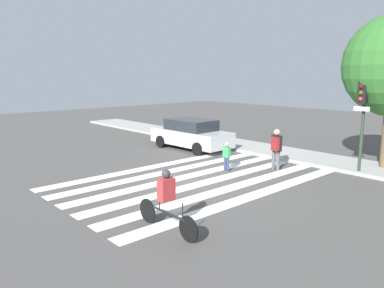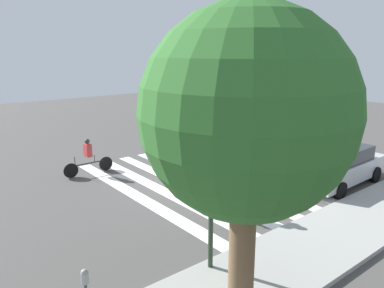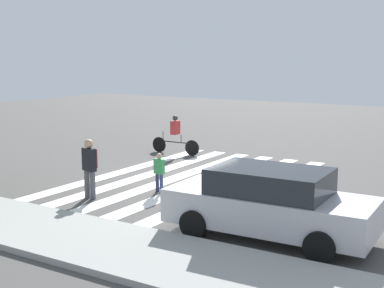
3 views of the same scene
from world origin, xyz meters
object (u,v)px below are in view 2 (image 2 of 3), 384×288
traffic_light (208,168)px  pedestrian_adult_tall_backpack (227,178)px  parking_meter (85,285)px  cyclist_far_lane (88,155)px  car_parked_far_curb (339,165)px  street_tree (247,115)px  pedestrian_child_with_backpack (232,189)px

traffic_light → pedestrian_adult_tall_backpack: 5.46m
parking_meter → cyclist_far_lane: (-3.96, -8.99, -0.15)m
traffic_light → car_parked_far_curb: bearing=-170.9°
street_tree → pedestrian_adult_tall_backpack: (-4.32, -4.91, -3.51)m
street_tree → cyclist_far_lane: 11.01m
parking_meter → car_parked_far_curb: size_ratio=0.29×
parking_meter → cyclist_far_lane: size_ratio=0.60×
pedestrian_adult_tall_backpack → cyclist_far_lane: 6.32m
car_parked_far_curb → cyclist_far_lane: bearing=-46.8°
traffic_light → pedestrian_adult_tall_backpack: traffic_light is taller
street_tree → pedestrian_child_with_backpack: 5.53m
street_tree → car_parked_far_curb: street_tree is taller
street_tree → pedestrian_adult_tall_backpack: street_tree is taller
parking_meter → pedestrian_adult_tall_backpack: size_ratio=1.15×
parking_meter → street_tree: size_ratio=0.22×
car_parked_far_curb → parking_meter: bearing=5.9°
parking_meter → pedestrian_child_with_backpack: bearing=-161.6°
parking_meter → pedestrian_adult_tall_backpack: parking_meter is taller
traffic_light → car_parked_far_curb: 8.53m
pedestrian_child_with_backpack → car_parked_far_curb: size_ratio=0.37×
pedestrian_child_with_backpack → pedestrian_adult_tall_backpack: bearing=-110.1°
car_parked_far_curb → traffic_light: bearing=7.5°
parking_meter → car_parked_far_curb: car_parked_far_curb is taller
cyclist_far_lane → pedestrian_child_with_backpack: bearing=104.2°
pedestrian_child_with_backpack → cyclist_far_lane: pedestrian_child_with_backpack is taller
traffic_light → street_tree: bearing=73.9°
street_tree → pedestrian_adult_tall_backpack: bearing=-131.3°
traffic_light → pedestrian_adult_tall_backpack: size_ratio=3.24×
parking_meter → street_tree: bearing=152.3°
parking_meter → pedestrian_child_with_backpack: size_ratio=0.80×
pedestrian_adult_tall_backpack → cyclist_far_lane: size_ratio=0.52×
cyclist_far_lane → car_parked_far_curb: size_ratio=0.49×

